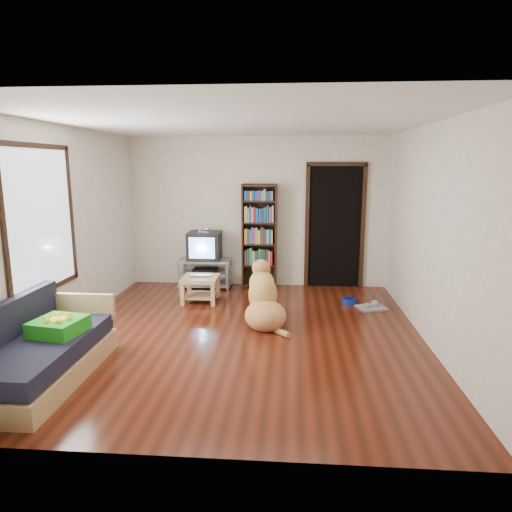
# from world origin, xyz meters

# --- Properties ---
(ground) EXTENTS (5.00, 5.00, 0.00)m
(ground) POSITION_xyz_m (0.00, 0.00, 0.00)
(ground) COLOR #541C0E
(ground) RESTS_ON ground
(ceiling) EXTENTS (5.00, 5.00, 0.00)m
(ceiling) POSITION_xyz_m (0.00, 0.00, 2.60)
(ceiling) COLOR white
(ceiling) RESTS_ON ground
(wall_back) EXTENTS (4.50, 0.00, 4.50)m
(wall_back) POSITION_xyz_m (0.00, 2.50, 1.30)
(wall_back) COLOR silver
(wall_back) RESTS_ON ground
(wall_front) EXTENTS (4.50, 0.00, 4.50)m
(wall_front) POSITION_xyz_m (0.00, -2.50, 1.30)
(wall_front) COLOR silver
(wall_front) RESTS_ON ground
(wall_left) EXTENTS (0.00, 5.00, 5.00)m
(wall_left) POSITION_xyz_m (-2.25, 0.00, 1.30)
(wall_left) COLOR silver
(wall_left) RESTS_ON ground
(wall_right) EXTENTS (0.00, 5.00, 5.00)m
(wall_right) POSITION_xyz_m (2.25, 0.00, 1.30)
(wall_right) COLOR silver
(wall_right) RESTS_ON ground
(green_cushion) EXTENTS (0.53, 0.53, 0.15)m
(green_cushion) POSITION_xyz_m (-1.75, -1.21, 0.50)
(green_cushion) COLOR green
(green_cushion) RESTS_ON sofa
(laptop) EXTENTS (0.35, 0.23, 0.03)m
(laptop) POSITION_xyz_m (-0.81, 1.35, 0.41)
(laptop) COLOR silver
(laptop) RESTS_ON coffee_table
(dog_bowl) EXTENTS (0.22, 0.22, 0.08)m
(dog_bowl) POSITION_xyz_m (1.52, 1.46, 0.04)
(dog_bowl) COLOR navy
(dog_bowl) RESTS_ON ground
(grey_rag) EXTENTS (0.49, 0.44, 0.03)m
(grey_rag) POSITION_xyz_m (1.82, 1.21, 0.01)
(grey_rag) COLOR #9A9A9A
(grey_rag) RESTS_ON ground
(window) EXTENTS (0.03, 1.46, 1.70)m
(window) POSITION_xyz_m (-2.23, -0.50, 1.50)
(window) COLOR white
(window) RESTS_ON wall_left
(doorway) EXTENTS (1.03, 0.05, 2.19)m
(doorway) POSITION_xyz_m (1.35, 2.48, 1.12)
(doorway) COLOR black
(doorway) RESTS_ON wall_back
(tv_stand) EXTENTS (0.90, 0.45, 0.50)m
(tv_stand) POSITION_xyz_m (-0.90, 2.25, 0.27)
(tv_stand) COLOR #99999E
(tv_stand) RESTS_ON ground
(crt_tv) EXTENTS (0.55, 0.52, 0.58)m
(crt_tv) POSITION_xyz_m (-0.90, 2.27, 0.74)
(crt_tv) COLOR black
(crt_tv) RESTS_ON tv_stand
(bookshelf) EXTENTS (0.60, 0.30, 1.80)m
(bookshelf) POSITION_xyz_m (0.05, 2.34, 1.00)
(bookshelf) COLOR black
(bookshelf) RESTS_ON ground
(sofa) EXTENTS (0.80, 1.80, 0.80)m
(sofa) POSITION_xyz_m (-1.87, -1.38, 0.26)
(sofa) COLOR tan
(sofa) RESTS_ON ground
(coffee_table) EXTENTS (0.55, 0.55, 0.40)m
(coffee_table) POSITION_xyz_m (-0.81, 1.38, 0.28)
(coffee_table) COLOR tan
(coffee_table) RESTS_ON ground
(dog) EXTENTS (0.67, 0.99, 0.88)m
(dog) POSITION_xyz_m (0.25, 0.41, 0.32)
(dog) COLOR #D18550
(dog) RESTS_ON ground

